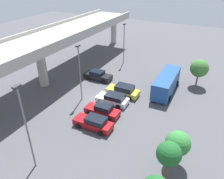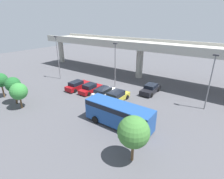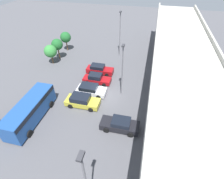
# 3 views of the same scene
# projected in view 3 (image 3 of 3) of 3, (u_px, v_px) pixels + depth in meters

# --- Properties ---
(ground_plane) EXTENTS (108.51, 108.51, 0.00)m
(ground_plane) POSITION_uv_depth(u_px,v_px,m) (104.00, 95.00, 26.58)
(ground_plane) COLOR #4C4C51
(highway_overpass) EXTENTS (52.06, 7.90, 7.86)m
(highway_overpass) POSITION_uv_depth(u_px,v_px,m) (186.00, 66.00, 20.65)
(highway_overpass) COLOR #ADAAA0
(highway_overpass) RESTS_ON ground_plane
(parked_car_0) EXTENTS (1.97, 4.74, 1.55)m
(parked_car_0) POSITION_uv_depth(u_px,v_px,m) (99.00, 69.00, 30.94)
(parked_car_0) COLOR maroon
(parked_car_0) RESTS_ON ground_plane
(parked_car_1) EXTENTS (1.97, 4.56, 1.53)m
(parked_car_1) POSITION_uv_depth(u_px,v_px,m) (97.00, 79.00, 28.76)
(parked_car_1) COLOR maroon
(parked_car_1) RESTS_ON ground_plane
(parked_car_2) EXTENTS (2.23, 4.43, 1.48)m
(parked_car_2) POSITION_uv_depth(u_px,v_px,m) (91.00, 90.00, 26.46)
(parked_car_2) COLOR silver
(parked_car_2) RESTS_ON ground_plane
(parked_car_3) EXTENTS (2.23, 4.79, 1.63)m
(parked_car_3) POSITION_uv_depth(u_px,v_px,m) (82.00, 101.00, 24.45)
(parked_car_3) COLOR gold
(parked_car_3) RESTS_ON ground_plane
(parked_car_4) EXTENTS (2.09, 4.74, 1.54)m
(parked_car_4) POSITION_uv_depth(u_px,v_px,m) (120.00, 125.00, 21.18)
(parked_car_4) COLOR black
(parked_car_4) RESTS_ON ground_plane
(shuttle_bus) EXTENTS (8.29, 2.74, 2.76)m
(shuttle_bus) POSITION_uv_depth(u_px,v_px,m) (30.00, 110.00, 21.89)
(shuttle_bus) COLOR #1E478C
(shuttle_bus) RESTS_ON ground_plane
(lamp_post_near_aisle) EXTENTS (0.70, 0.35, 8.03)m
(lamp_post_near_aisle) POSITION_uv_depth(u_px,v_px,m) (122.00, 68.00, 23.89)
(lamp_post_near_aisle) COLOR slate
(lamp_post_near_aisle) RESTS_ON ground_plane
(lamp_post_mid_lot) EXTENTS (0.70, 0.35, 8.73)m
(lamp_post_mid_lot) POSITION_uv_depth(u_px,v_px,m) (120.00, 31.00, 33.46)
(lamp_post_mid_lot) COLOR slate
(lamp_post_mid_lot) RESTS_ON ground_plane
(lamp_post_by_overpass) EXTENTS (0.70, 0.35, 7.73)m
(lamp_post_by_overpass) POSITION_uv_depth(u_px,v_px,m) (85.00, 179.00, 12.42)
(lamp_post_by_overpass) COLOR slate
(lamp_post_by_overpass) RESTS_ON ground_plane
(tree_front_left) EXTENTS (2.21, 2.21, 4.04)m
(tree_front_left) POSITION_uv_depth(u_px,v_px,m) (66.00, 37.00, 36.65)
(tree_front_left) COLOR brown
(tree_front_left) RESTS_ON ground_plane
(tree_front_centre) EXTENTS (2.17, 2.17, 4.11)m
(tree_front_centre) POSITION_uv_depth(u_px,v_px,m) (57.00, 45.00, 33.69)
(tree_front_centre) COLOR brown
(tree_front_centre) RESTS_ON ground_plane
(tree_front_right) EXTENTS (2.35, 2.35, 3.75)m
(tree_front_right) POSITION_uv_depth(u_px,v_px,m) (50.00, 51.00, 32.43)
(tree_front_right) COLOR brown
(tree_front_right) RESTS_ON ground_plane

